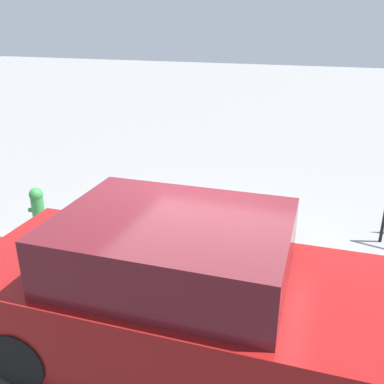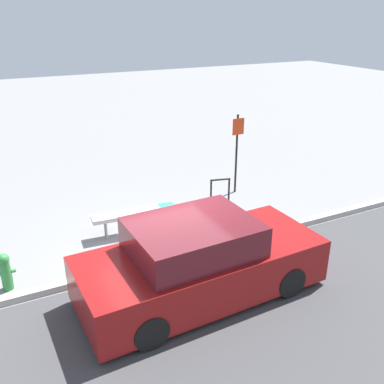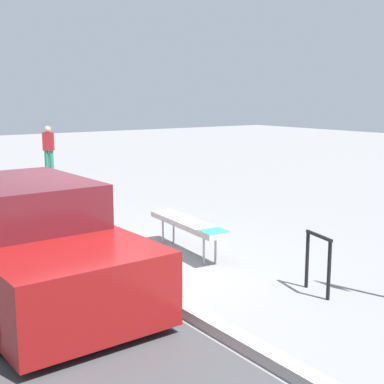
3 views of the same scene
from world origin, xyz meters
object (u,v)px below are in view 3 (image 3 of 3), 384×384
Objects in this scene: fire_hydrant at (62,208)px; parked_car_near at (25,244)px; bike_rack at (318,257)px; pedestrian at (49,147)px; bench at (188,224)px.

fire_hydrant is 3.68m from parked_car_near.
pedestrian is at bearing 174.48° from bike_rack.
bike_rack is (2.53, 0.36, -0.01)m from bench.
parked_car_near reaches higher than bike_rack.
fire_hydrant is at bearing -72.83° from pedestrian.
pedestrian is at bearing 156.22° from parked_car_near.
bike_rack is 1.08× the size of fire_hydrant.
parked_car_near is (-2.28, -3.18, 0.18)m from bike_rack.
bike_rack is 5.66m from fire_hydrant.
pedestrian is (-7.96, 2.70, 0.45)m from fire_hydrant.
bike_rack is at bearing 12.90° from bench.
parked_car_near is at bearing -75.96° from pedestrian.
bench is 2.56m from bike_rack.
bike_rack is at bearing -59.61° from pedestrian.
bench is 0.44× the size of parked_car_near.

